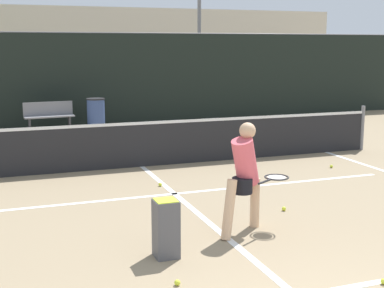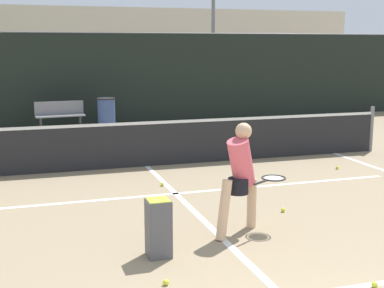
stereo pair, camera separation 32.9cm
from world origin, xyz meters
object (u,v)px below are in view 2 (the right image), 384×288
at_px(ball_hopper, 158,227).
at_px(trash_bin, 106,113).
at_px(courtside_bench, 60,115).
at_px(parked_car, 126,98).
at_px(player_practicing, 241,174).

relative_size(ball_hopper, trash_bin, 0.75).
xyz_separation_m(courtside_bench, parked_car, (2.60, 3.24, 0.11)).
bearing_deg(courtside_bench, trash_bin, -9.79).
relative_size(ball_hopper, courtside_bench, 0.49).
xyz_separation_m(ball_hopper, trash_bin, (0.91, 10.15, 0.10)).
bearing_deg(ball_hopper, trash_bin, 84.89).
bearing_deg(trash_bin, courtside_bench, 174.38).
bearing_deg(parked_car, ball_hopper, -99.02).
relative_size(trash_bin, parked_car, 0.23).
bearing_deg(ball_hopper, player_practicing, 21.05).
height_order(player_practicing, parked_car, player_practicing).
bearing_deg(parked_car, courtside_bench, -128.73).
distance_m(player_practicing, courtside_bench, 9.96).
relative_size(courtside_bench, parked_car, 0.36).
bearing_deg(courtside_bench, player_practicing, -84.24).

